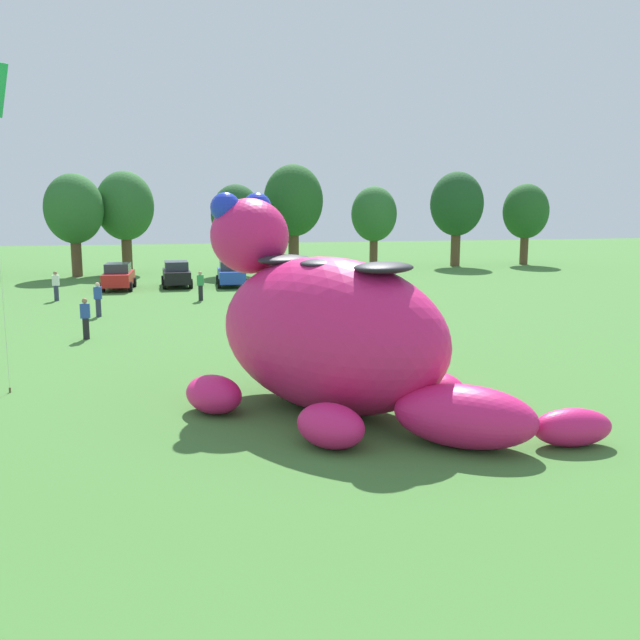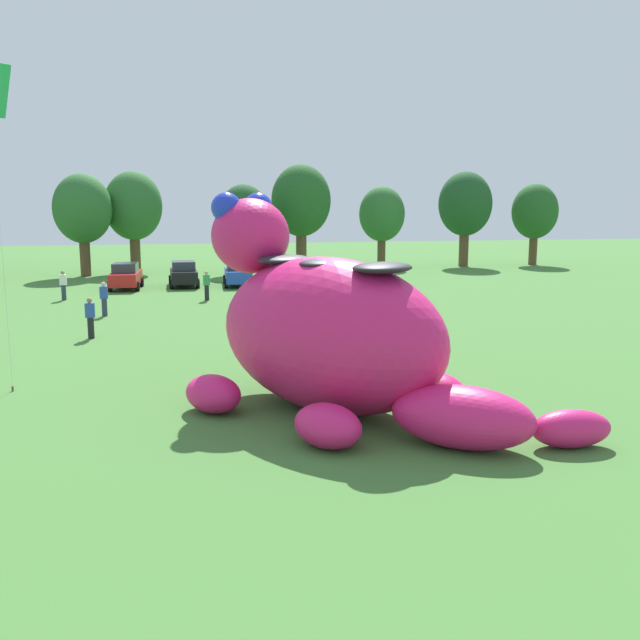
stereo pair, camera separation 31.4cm
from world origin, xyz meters
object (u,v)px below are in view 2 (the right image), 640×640
giant_inflatable_creature (329,332)px  spectator_near_inflatable (207,286)px  spectator_wandering (104,299)px  car_black (184,274)px  spectator_mid_field (63,286)px  car_red (126,276)px  spectator_by_cars (90,318)px  car_blue (238,273)px

giant_inflatable_creature → spectator_near_inflatable: 22.58m
giant_inflatable_creature → spectator_wandering: size_ratio=5.77×
car_black → spectator_mid_field: (-6.90, -5.41, -0.01)m
giant_inflatable_creature → car_red: 29.75m
spectator_mid_field → spectator_by_cars: (2.86, -12.37, 0.00)m
car_red → spectator_mid_field: 5.65m
giant_inflatable_creature → spectator_wandering: 19.27m
car_red → car_blue: (7.32, 0.28, 0.00)m
spectator_wandering → giant_inflatable_creature: bearing=-67.2°
spectator_by_cars → car_blue: bearing=66.2°
car_black → spectator_mid_field: bearing=-141.9°
spectator_mid_field → spectator_by_cars: size_ratio=1.00×
car_red → car_black: bearing=11.4°
spectator_near_inflatable → spectator_mid_field: same height
car_red → spectator_wandering: (-0.33, -11.14, -0.01)m
giant_inflatable_creature → car_black: size_ratio=2.38×
car_red → spectator_wandering: size_ratio=2.45×
spectator_near_inflatable → spectator_by_cars: size_ratio=1.00×
car_blue → spectator_by_cars: (-7.65, -17.31, -0.01)m
giant_inflatable_creature → spectator_mid_field: (-10.32, 24.20, -1.29)m
car_red → car_black: same height
spectator_mid_field → car_black: bearing=38.1°
car_blue → spectator_mid_field: car_blue is taller
car_red → car_black: size_ratio=1.01×
car_red → spectator_mid_field: car_red is taller
giant_inflatable_creature → spectator_near_inflatable: bearing=95.7°
giant_inflatable_creature → spectator_wandering: giant_inflatable_creature is taller
car_red → spectator_near_inflatable: (4.91, -6.43, -0.01)m
car_red → spectator_near_inflatable: car_red is taller
car_blue → spectator_by_cars: 18.93m
spectator_near_inflatable → spectator_wandering: size_ratio=1.00×
giant_inflatable_creature → spectator_near_inflatable: giant_inflatable_creature is taller
car_red → car_blue: 7.33m
car_red → spectator_wandering: bearing=-91.7°
car_red → spectator_near_inflatable: 8.09m
car_blue → giant_inflatable_creature: bearing=-90.4°
car_red → spectator_mid_field: size_ratio=2.45×
giant_inflatable_creature → car_black: bearing=96.6°
spectator_by_cars → car_black: bearing=77.2°
spectator_by_cars → spectator_mid_field: bearing=103.0°
spectator_mid_field → spectator_by_cars: same height
car_black → spectator_near_inflatable: 7.28m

